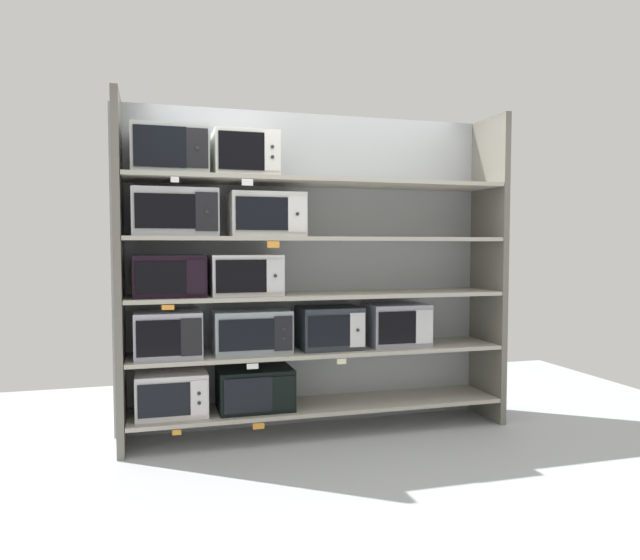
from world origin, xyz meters
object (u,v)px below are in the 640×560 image
(microwave_6, at_px, (169,276))
(microwave_7, at_px, (245,275))
(microwave_8, at_px, (175,213))
(microwave_2, at_px, (168,334))
(microwave_1, at_px, (255,388))
(microwave_0, at_px, (172,394))
(microwave_11, at_px, (244,155))
(microwave_9, at_px, (266,215))
(microwave_10, at_px, (170,151))
(microwave_3, at_px, (252,331))
(microwave_4, at_px, (329,328))
(microwave_5, at_px, (397,325))

(microwave_6, bearing_deg, microwave_7, -0.04)
(microwave_8, bearing_deg, microwave_2, -179.82)
(microwave_1, xyz_separation_m, microwave_2, (-0.62, 0.00, 0.43))
(microwave_0, height_order, microwave_8, microwave_8)
(microwave_0, height_order, microwave_11, microwave_11)
(microwave_0, xyz_separation_m, microwave_6, (-0.00, 0.00, 0.84))
(microwave_0, xyz_separation_m, microwave_9, (0.69, 0.00, 1.28))
(microwave_10, bearing_deg, microwave_3, 0.04)
(microwave_1, bearing_deg, microwave_3, 179.21)
(microwave_0, bearing_deg, microwave_10, -1.43)
(microwave_3, height_order, microwave_9, microwave_9)
(microwave_0, distance_m, microwave_2, 0.43)
(microwave_11, bearing_deg, microwave_6, 179.95)
(microwave_6, bearing_deg, microwave_8, 0.01)
(microwave_9, bearing_deg, microwave_11, -179.86)
(microwave_4, xyz_separation_m, microwave_11, (-0.64, -0.00, 1.27))
(microwave_0, relative_size, microwave_7, 0.98)
(microwave_0, distance_m, microwave_11, 1.79)
(microwave_7, bearing_deg, microwave_9, 0.09)
(microwave_5, bearing_deg, microwave_6, 179.99)
(microwave_6, bearing_deg, microwave_10, -1.97)
(microwave_10, distance_m, microwave_11, 0.52)
(microwave_2, bearing_deg, microwave_5, 0.00)
(microwave_6, distance_m, microwave_11, 1.02)
(microwave_5, bearing_deg, microwave_1, -179.99)
(microwave_2, xyz_separation_m, microwave_9, (0.71, 0.00, 0.85))
(microwave_9, bearing_deg, microwave_6, 179.99)
(microwave_10, bearing_deg, microwave_11, -0.01)
(microwave_9, bearing_deg, microwave_8, 179.99)
(microwave_5, relative_size, microwave_8, 0.81)
(microwave_5, distance_m, microwave_7, 1.26)
(microwave_10, bearing_deg, microwave_1, 0.01)
(microwave_0, distance_m, microwave_4, 1.25)
(microwave_4, bearing_deg, microwave_11, -179.96)
(microwave_6, bearing_deg, microwave_5, -0.01)
(microwave_0, bearing_deg, microwave_7, -0.02)
(microwave_2, xyz_separation_m, microwave_5, (1.75, 0.00, 0.00))
(microwave_2, height_order, microwave_10, microwave_10)
(microwave_2, height_order, microwave_3, microwave_2)
(microwave_4, height_order, microwave_11, microwave_11)
(microwave_6, relative_size, microwave_11, 1.09)
(microwave_0, bearing_deg, microwave_5, 0.00)
(microwave_0, bearing_deg, microwave_4, 0.01)
(microwave_0, xyz_separation_m, microwave_2, (-0.02, -0.00, 0.43))
(microwave_2, distance_m, microwave_7, 0.69)
(microwave_0, height_order, microwave_3, microwave_3)
(microwave_2, distance_m, microwave_8, 0.86)
(microwave_1, bearing_deg, microwave_4, 0.03)
(microwave_7, height_order, microwave_10, microwave_10)
(microwave_1, height_order, microwave_4, microwave_4)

